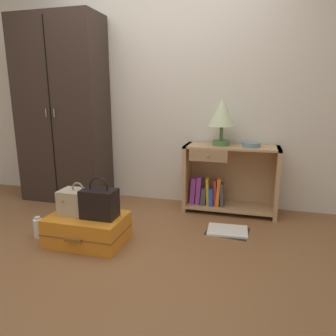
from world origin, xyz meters
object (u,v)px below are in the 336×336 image
(table_lamp, at_px, (222,114))
(train_case, at_px, (79,202))
(wardrobe, at_px, (63,112))
(open_book_on_floor, at_px, (227,231))
(suitcase_large, at_px, (87,229))
(bowl, at_px, (251,145))
(handbag, at_px, (99,203))
(bookshelf, at_px, (226,179))
(bottle, at_px, (38,228))

(table_lamp, relative_size, train_case, 1.54)
(wardrobe, bearing_deg, open_book_on_floor, -13.84)
(train_case, bearing_deg, suitcase_large, -13.94)
(bowl, distance_m, suitcase_large, 1.76)
(bowl, relative_size, handbag, 0.53)
(wardrobe, distance_m, suitcase_large, 1.58)
(bowl, relative_size, train_case, 0.58)
(wardrobe, relative_size, table_lamp, 4.32)
(bookshelf, bearing_deg, bottle, -144.43)
(bottle, bearing_deg, open_book_on_floor, 19.03)
(table_lamp, relative_size, bottle, 2.53)
(wardrobe, xyz_separation_m, bottle, (0.35, -1.02, -0.94))
(train_case, bearing_deg, bottle, -173.34)
(table_lamp, distance_m, suitcase_large, 1.70)
(table_lamp, bearing_deg, bookshelf, 6.06)
(wardrobe, distance_m, train_case, 1.40)
(suitcase_large, bearing_deg, bookshelf, 45.21)
(bottle, bearing_deg, train_case, 6.66)
(bowl, height_order, bottle, bowl)
(bookshelf, xyz_separation_m, suitcase_large, (-1.05, -1.06, -0.23))
(bowl, height_order, train_case, bowl)
(bookshelf, height_order, table_lamp, table_lamp)
(wardrobe, height_order, table_lamp, wardrobe)
(open_book_on_floor, bearing_deg, suitcase_large, -155.06)
(table_lamp, height_order, suitcase_large, table_lamp)
(bowl, xyz_separation_m, bottle, (-1.75, -1.06, -0.64))
(bowl, distance_m, handbag, 1.59)
(bookshelf, relative_size, suitcase_large, 1.50)
(train_case, xyz_separation_m, handbag, (0.20, -0.02, 0.02))
(bookshelf, bearing_deg, table_lamp, -173.94)
(bowl, relative_size, open_book_on_floor, 0.45)
(bowl, bearing_deg, handbag, -138.19)
(bowl, distance_m, bottle, 2.14)
(handbag, xyz_separation_m, open_book_on_floor, (1.00, 0.52, -0.35))
(table_lamp, bearing_deg, open_book_on_floor, -74.93)
(bookshelf, relative_size, open_book_on_floor, 2.40)
(wardrobe, bearing_deg, bowl, 0.97)
(table_lamp, distance_m, open_book_on_floor, 1.15)
(train_case, height_order, handbag, handbag)
(bowl, relative_size, suitcase_large, 0.28)
(bowl, bearing_deg, train_case, -143.23)
(wardrobe, relative_size, bookshelf, 2.14)
(table_lamp, bearing_deg, suitcase_large, -132.99)
(train_case, bearing_deg, bookshelf, 42.63)
(table_lamp, relative_size, handbag, 1.40)
(suitcase_large, distance_m, train_case, 0.24)
(wardrobe, relative_size, bowl, 11.44)
(bowl, distance_m, train_case, 1.74)
(wardrobe, xyz_separation_m, train_case, (0.74, -0.98, -0.68))
(table_lamp, bearing_deg, bottle, -143.31)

